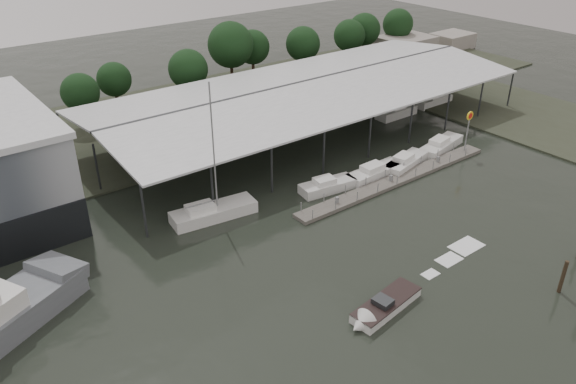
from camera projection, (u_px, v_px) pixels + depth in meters
ground at (363, 274)px, 47.58m from camera, size 200.00×200.00×0.00m
land_strip_far at (147, 126)px, 76.77m from camera, size 140.00×30.00×0.30m
land_strip_east at (544, 121)px, 78.63m from camera, size 20.00×60.00×0.30m
covered_boat_shed at (309, 85)px, 73.26m from camera, size 58.24×24.00×6.96m
floating_dock at (397, 180)px, 62.49m from camera, size 28.00×2.00×1.40m
shell_fuel_sign at (469, 124)px, 67.15m from camera, size 1.10×0.18×5.55m
distant_commercial_buildings at (420, 45)px, 109.47m from camera, size 22.00×8.00×4.00m
white_sailboat at (212, 212)px, 55.38m from camera, size 8.80×3.70×14.03m
speedboat_underway at (382, 308)px, 43.09m from camera, size 18.26×4.30×2.00m
moored_cruiser_0 at (327, 186)px, 60.40m from camera, size 6.52×3.09×1.70m
moored_cruiser_1 at (375, 172)px, 63.31m from camera, size 7.57×2.43×1.70m
moored_cruiser_2 at (406, 162)px, 65.57m from camera, size 7.26×3.69×1.70m
moored_cruiser_3 at (441, 145)px, 69.90m from camera, size 7.88×3.69×1.70m
horizon_tree_line at (274, 46)px, 92.04m from camera, size 67.61×10.86×10.77m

